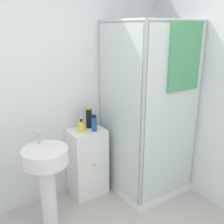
% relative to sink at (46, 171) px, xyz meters
% --- Properties ---
extents(wall_back, '(6.40, 0.06, 2.50)m').
position_rel_sink_xyz_m(wall_back, '(0.01, 0.49, 0.63)').
color(wall_back, silver).
rests_on(wall_back, ground_plane).
extents(shower_enclosure, '(0.82, 0.85, 2.00)m').
position_rel_sink_xyz_m(shower_enclosure, '(1.22, -0.04, -0.02)').
color(shower_enclosure, white).
rests_on(shower_enclosure, ground_plane).
extents(vanity_cabinet, '(0.40, 0.35, 0.81)m').
position_rel_sink_xyz_m(vanity_cabinet, '(0.58, 0.29, -0.21)').
color(vanity_cabinet, white).
rests_on(vanity_cabinet, ground_plane).
extents(sink, '(0.43, 0.43, 0.98)m').
position_rel_sink_xyz_m(sink, '(0.00, 0.00, 0.00)').
color(sink, white).
rests_on(sink, ground_plane).
extents(soap_dispenser, '(0.07, 0.07, 0.15)m').
position_rel_sink_xyz_m(soap_dispenser, '(0.51, 0.26, 0.26)').
color(soap_dispenser, yellow).
rests_on(soap_dispenser, vanity_cabinet).
extents(shampoo_bottle_tall_black, '(0.07, 0.07, 0.24)m').
position_rel_sink_xyz_m(shampoo_bottle_tall_black, '(0.65, 0.34, 0.32)').
color(shampoo_bottle_tall_black, black).
rests_on(shampoo_bottle_tall_black, vanity_cabinet).
extents(shampoo_bottle_blue, '(0.06, 0.06, 0.18)m').
position_rel_sink_xyz_m(shampoo_bottle_blue, '(0.64, 0.21, 0.29)').
color(shampoo_bottle_blue, '#1E4C93').
rests_on(shampoo_bottle_blue, vanity_cabinet).
extents(lotion_bottle_white, '(0.04, 0.04, 0.17)m').
position_rel_sink_xyz_m(lotion_bottle_white, '(0.55, 0.33, 0.27)').
color(lotion_bottle_white, beige).
rests_on(lotion_bottle_white, vanity_cabinet).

